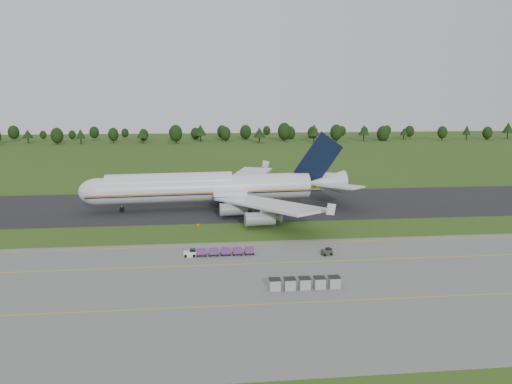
{
  "coord_description": "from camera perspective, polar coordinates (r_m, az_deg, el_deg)",
  "views": [
    {
      "loc": [
        -7.11,
        -108.29,
        30.27
      ],
      "look_at": [
        4.62,
        2.0,
        8.69
      ],
      "focal_mm": 35.0,
      "sensor_mm": 36.0,
      "label": 1
    }
  ],
  "objects": [
    {
      "name": "taxiway",
      "position": [
        139.79,
        -3.01,
        -1.5
      ],
      "size": [
        300.0,
        40.0,
        0.08
      ],
      "primitive_type": "cube",
      "color": "black",
      "rests_on": "ground"
    },
    {
      "name": "apron_markings",
      "position": [
        87.03,
        -1.02,
        -9.3
      ],
      "size": [
        300.0,
        30.2,
        0.01
      ],
      "color": "gold",
      "rests_on": "apron"
    },
    {
      "name": "aircraft",
      "position": [
        134.99,
        -5.13,
        0.54
      ],
      "size": [
        72.96,
        70.96,
        20.48
      ],
      "color": "silver",
      "rests_on": "ground"
    },
    {
      "name": "ground",
      "position": [
        112.67,
        -2.24,
        -4.58
      ],
      "size": [
        600.0,
        600.0,
        0.0
      ],
      "primitive_type": "plane",
      "color": "#2E4C16",
      "rests_on": "ground"
    },
    {
      "name": "utility_cart",
      "position": [
        97.41,
        8.08,
        -6.85
      ],
      "size": [
        2.15,
        1.57,
        1.07
      ],
      "color": "#2F3424",
      "rests_on": "apron"
    },
    {
      "name": "tree_line",
      "position": [
        328.75,
        -3.32,
        6.78
      ],
      "size": [
        526.78,
        22.28,
        11.82
      ],
      "color": "black",
      "rests_on": "ground"
    },
    {
      "name": "baggage_train",
      "position": [
        96.45,
        -4.36,
        -6.82
      ],
      "size": [
        13.46,
        1.43,
        1.37
      ],
      "color": "silver",
      "rests_on": "apron"
    },
    {
      "name": "edge_markers",
      "position": [
        118.06,
        -3.88,
        -3.74
      ],
      "size": [
        11.73,
        0.3,
        0.6
      ],
      "color": "orange",
      "rests_on": "ground"
    },
    {
      "name": "uld_row",
      "position": [
        80.77,
        5.57,
        -10.32
      ],
      "size": [
        11.41,
        1.81,
        1.79
      ],
      "color": "#9F9F9F",
      "rests_on": "apron"
    },
    {
      "name": "apron",
      "position": [
        80.53,
        -0.57,
        -11.05
      ],
      "size": [
        300.0,
        52.0,
        0.06
      ],
      "primitive_type": "cube",
      "color": "slate",
      "rests_on": "ground"
    }
  ]
}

